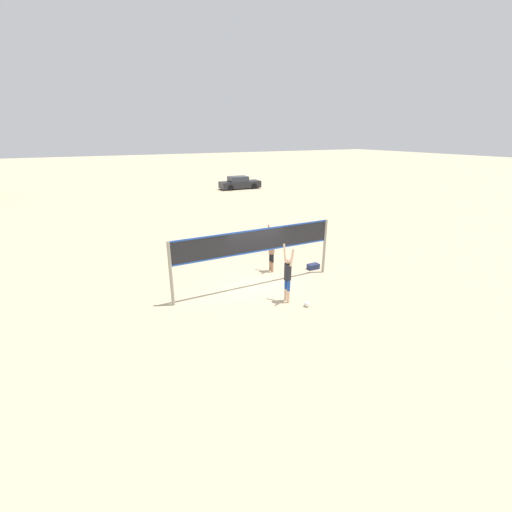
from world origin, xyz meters
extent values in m
plane|color=#C6B28C|center=(0.00, 0.00, 0.00)|extent=(200.00, 200.00, 0.00)
cylinder|color=gray|center=(-3.56, 0.00, 1.27)|extent=(0.13, 0.13, 2.54)
cylinder|color=gray|center=(3.56, 0.00, 1.27)|extent=(0.13, 0.13, 2.54)
cube|color=black|center=(0.00, 0.00, 2.05)|extent=(7.00, 0.02, 0.98)
cube|color=#1E4CB2|center=(0.00, 0.00, 2.51)|extent=(7.00, 0.03, 0.06)
cube|color=#1E4CB2|center=(0.00, 0.00, 1.59)|extent=(7.00, 0.03, 0.06)
cylinder|color=beige|center=(0.44, -1.86, 0.25)|extent=(0.11, 0.11, 0.51)
cylinder|color=#1E47A5|center=(0.44, -1.86, 0.72)|extent=(0.12, 0.12, 0.42)
cylinder|color=beige|center=(0.44, -1.66, 0.25)|extent=(0.11, 0.11, 0.51)
cylinder|color=#1E47A5|center=(0.44, -1.66, 0.72)|extent=(0.12, 0.12, 0.42)
cylinder|color=#26262D|center=(0.44, -1.76, 1.25)|extent=(0.28, 0.28, 0.66)
sphere|color=beige|center=(0.44, -1.76, 1.71)|extent=(0.25, 0.25, 0.25)
cylinder|color=beige|center=(0.44, -2.01, 1.91)|extent=(0.08, 0.23, 0.73)
cylinder|color=beige|center=(0.44, -1.52, 1.91)|extent=(0.08, 0.23, 0.73)
cylinder|color=tan|center=(1.45, 1.31, 0.25)|extent=(0.11, 0.11, 0.49)
cylinder|color=black|center=(1.45, 1.31, 0.70)|extent=(0.12, 0.12, 0.40)
cylinder|color=tan|center=(1.45, 1.11, 0.25)|extent=(0.11, 0.11, 0.49)
cylinder|color=black|center=(1.45, 1.11, 0.70)|extent=(0.12, 0.12, 0.40)
cylinder|color=tan|center=(1.45, 1.21, 1.22)|extent=(0.28, 0.28, 0.64)
sphere|color=tan|center=(1.45, 1.21, 1.66)|extent=(0.25, 0.25, 0.25)
cylinder|color=tan|center=(1.45, 1.45, 1.85)|extent=(0.08, 0.23, 0.71)
cylinder|color=tan|center=(1.45, 0.96, 1.85)|extent=(0.08, 0.23, 0.71)
sphere|color=white|center=(0.89, -2.45, 0.11)|extent=(0.21, 0.21, 0.21)
cube|color=navy|center=(3.40, 0.54, 0.13)|extent=(0.56, 0.32, 0.25)
cube|color=#232328|center=(11.01, 25.22, 0.50)|extent=(4.85, 1.96, 0.75)
cube|color=#2D333D|center=(10.77, 25.23, 1.17)|extent=(2.22, 1.70, 0.57)
cylinder|color=black|center=(12.52, 25.98, 0.32)|extent=(0.65, 0.25, 0.64)
cylinder|color=black|center=(12.45, 24.33, 0.32)|extent=(0.65, 0.25, 0.64)
cylinder|color=black|center=(9.57, 26.12, 0.32)|extent=(0.65, 0.25, 0.64)
cylinder|color=black|center=(9.49, 24.46, 0.32)|extent=(0.65, 0.25, 0.64)
camera|label=1|loc=(-6.16, -11.82, 6.19)|focal=24.00mm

